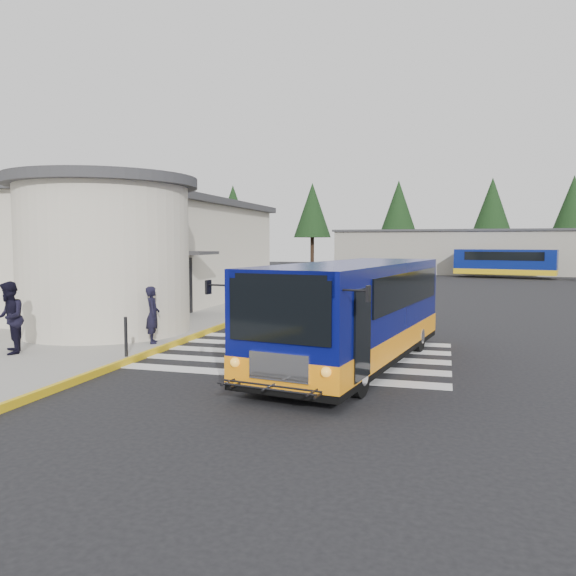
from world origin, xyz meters
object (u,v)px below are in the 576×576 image
(transit_bus, at_px, (354,316))
(pedestrian_a, at_px, (153,315))
(bollard, at_px, (126,337))
(far_bus_a, at_px, (505,262))
(pedestrian_b, at_px, (9,318))

(transit_bus, distance_m, pedestrian_a, 5.77)
(pedestrian_a, relative_size, bollard, 1.61)
(far_bus_a, bearing_deg, transit_bus, -177.60)
(bollard, distance_m, far_bus_a, 40.12)
(transit_bus, distance_m, far_bus_a, 37.57)
(transit_bus, relative_size, far_bus_a, 1.08)
(far_bus_a, bearing_deg, bollard, 175.08)
(bollard, height_order, far_bus_a, far_bus_a)
(pedestrian_b, height_order, bollard, pedestrian_b)
(pedestrian_b, bearing_deg, pedestrian_a, 91.96)
(transit_bus, xyz_separation_m, pedestrian_a, (-5.73, 0.61, -0.23))
(transit_bus, relative_size, bollard, 9.13)
(bollard, bearing_deg, far_bus_a, 72.18)
(far_bus_a, bearing_deg, pedestrian_a, 173.81)
(pedestrian_b, bearing_deg, far_bus_a, 119.41)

